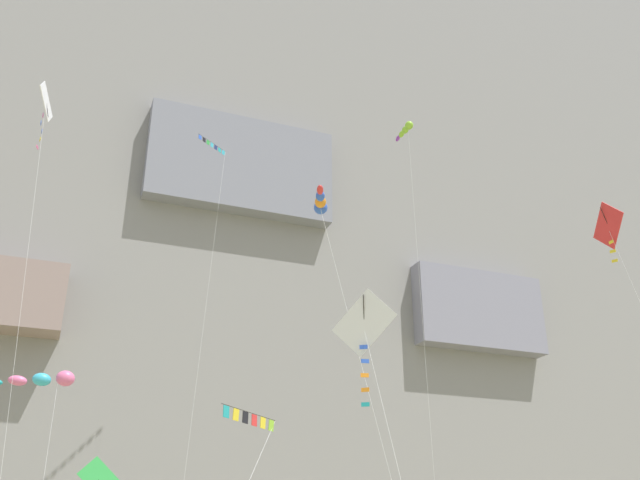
% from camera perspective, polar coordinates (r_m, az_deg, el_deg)
% --- Properties ---
extents(cliff_face, '(180.00, 32.26, 79.52)m').
position_cam_1_polar(cliff_face, '(78.46, -9.16, 4.37)').
color(cliff_face, gray).
rests_on(cliff_face, ground).
extents(kite_diamond_mid_right, '(1.70, 4.14, 24.72)m').
position_cam_1_polar(kite_diamond_mid_right, '(37.99, -21.31, 9.62)').
color(kite_diamond_mid_right, white).
rests_on(kite_diamond_mid_right, ground).
extents(kite_diamond_near_cliff, '(1.89, 4.62, 11.74)m').
position_cam_1_polar(kite_diamond_near_cliff, '(25.32, 3.65, -7.08)').
color(kite_diamond_near_cliff, white).
rests_on(kite_diamond_near_cliff, ground).
extents(kite_windsock_far_left, '(5.08, 6.66, 12.90)m').
position_cam_1_polar(kite_windsock_far_left, '(44.99, -21.40, -10.44)').
color(kite_windsock_far_left, pink).
rests_on(kite_windsock_far_left, ground).
extents(kite_banner_upper_mid, '(2.43, 3.97, 30.41)m').
position_cam_1_polar(kite_banner_upper_mid, '(50.08, -8.98, 3.44)').
color(kite_banner_upper_mid, black).
rests_on(kite_banner_upper_mid, ground).
extents(kite_windsock_far_right, '(3.53, 4.03, 17.04)m').
position_cam_1_polar(kite_windsock_far_right, '(29.96, 0.07, 2.93)').
color(kite_windsock_far_right, blue).
rests_on(kite_windsock_far_right, ground).
extents(kite_diamond_high_left, '(0.95, 5.91, 20.47)m').
position_cam_1_polar(kite_diamond_high_left, '(41.09, 22.35, 0.75)').
color(kite_diamond_high_left, red).
rests_on(kite_diamond_high_left, ground).
extents(kite_banner_mid_left, '(3.88, 3.75, 7.01)m').
position_cam_1_polar(kite_banner_mid_left, '(22.21, -6.07, -15.47)').
color(kite_banner_mid_left, black).
rests_on(kite_banner_mid_left, ground).
extents(kite_diamond_low_center, '(2.52, 5.66, 8.27)m').
position_cam_1_polar(kite_diamond_low_center, '(45.49, -17.44, -18.01)').
color(kite_diamond_low_center, green).
rests_on(kite_diamond_low_center, ground).
extents(kite_windsock_front_field, '(0.96, 4.07, 31.06)m').
position_cam_1_polar(kite_windsock_front_field, '(51.19, 6.94, 8.68)').
color(kite_windsock_front_field, '#8CCC33').
rests_on(kite_windsock_front_field, ground).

